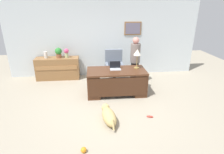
# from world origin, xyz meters

# --- Properties ---
(ground_plane) EXTENTS (12.00, 12.00, 0.00)m
(ground_plane) POSITION_xyz_m (0.00, 0.00, 0.00)
(ground_plane) COLOR #9E937F
(back_wall) EXTENTS (7.00, 0.16, 2.70)m
(back_wall) POSITION_xyz_m (0.01, 2.60, 1.35)
(back_wall) COLOR silver
(back_wall) RESTS_ON ground_plane
(desk) EXTENTS (1.73, 0.87, 0.75)m
(desk) POSITION_xyz_m (0.27, 0.80, 0.41)
(desk) COLOR #4C2B19
(desk) RESTS_ON ground_plane
(credenza) EXTENTS (1.52, 0.50, 0.79)m
(credenza) POSITION_xyz_m (-1.70, 2.25, 0.40)
(credenza) COLOR olive
(credenza) RESTS_ON ground_plane
(armchair) EXTENTS (0.60, 0.59, 1.11)m
(armchair) POSITION_xyz_m (0.31, 1.82, 0.49)
(armchair) COLOR slate
(armchair) RESTS_ON ground_plane
(person_standing) EXTENTS (0.32, 0.32, 1.60)m
(person_standing) POSITION_xyz_m (0.98, 1.53, 0.82)
(person_standing) COLOR #262323
(person_standing) RESTS_ON ground_plane
(dog_lying) EXTENTS (0.41, 0.87, 0.30)m
(dog_lying) POSITION_xyz_m (-0.09, -0.63, 0.15)
(dog_lying) COLOR tan
(dog_lying) RESTS_ON ground_plane
(laptop) EXTENTS (0.32, 0.22, 0.22)m
(laptop) POSITION_xyz_m (0.24, 0.93, 0.81)
(laptop) COLOR #B2B5BA
(laptop) RESTS_ON desk
(desk_lamp) EXTENTS (0.22, 0.22, 0.59)m
(desk_lamp) POSITION_xyz_m (0.90, 0.95, 1.21)
(desk_lamp) COLOR #9E8447
(desk_lamp) RESTS_ON desk
(vase_with_flowers) EXTENTS (0.17, 0.17, 0.32)m
(vase_with_flowers) POSITION_xyz_m (-1.35, 2.25, 0.98)
(vase_with_flowers) COLOR #B1C18C
(vase_with_flowers) RESTS_ON credenza
(vase_empty) EXTENTS (0.12, 0.12, 0.23)m
(vase_empty) POSITION_xyz_m (-2.07, 2.25, 0.91)
(vase_empty) COLOR silver
(vase_empty) RESTS_ON credenza
(potted_plant) EXTENTS (0.24, 0.24, 0.36)m
(potted_plant) POSITION_xyz_m (-1.62, 2.25, 0.99)
(potted_plant) COLOR brown
(potted_plant) RESTS_ON credenza
(dog_toy_ball) EXTENTS (0.11, 0.11, 0.11)m
(dog_toy_ball) POSITION_xyz_m (-0.63, -1.55, 0.05)
(dog_toy_ball) COLOR orange
(dog_toy_ball) RESTS_ON ground_plane
(dog_toy_bone) EXTENTS (0.17, 0.10, 0.05)m
(dog_toy_bone) POSITION_xyz_m (0.92, -0.57, 0.03)
(dog_toy_bone) COLOR #E53F33
(dog_toy_bone) RESTS_ON ground_plane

